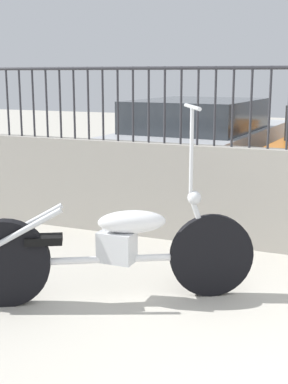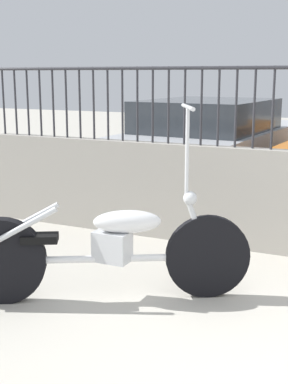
{
  "view_description": "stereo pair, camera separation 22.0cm",
  "coord_description": "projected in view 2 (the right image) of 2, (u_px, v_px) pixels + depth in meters",
  "views": [
    {
      "loc": [
        -0.01,
        -2.65,
        1.76
      ],
      "look_at": [
        -1.86,
        1.76,
        0.7
      ],
      "focal_mm": 50.0,
      "sensor_mm": 36.0,
      "label": 1
    },
    {
      "loc": [
        0.19,
        -2.56,
        1.76
      ],
      "look_at": [
        -1.86,
        1.76,
        0.7
      ],
      "focal_mm": 50.0,
      "sensor_mm": 36.0,
      "label": 2
    }
  ],
  "objects": [
    {
      "name": "motorcycle_white",
      "position": [
        91.0,
        249.0,
        4.18
      ],
      "size": [
        2.08,
        1.23,
        1.54
      ],
      "rotation": [
        0.0,
        0.0,
        0.51
      ],
      "color": "black",
      "rests_on": "ground_plane"
    },
    {
      "name": "car_silver",
      "position": [
        212.0,
        143.0,
        8.49
      ],
      "size": [
        2.17,
        4.67,
        1.37
      ],
      "rotation": [
        0.0,
        0.0,
        1.51
      ],
      "color": "black",
      "rests_on": "ground_plane"
    }
  ]
}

